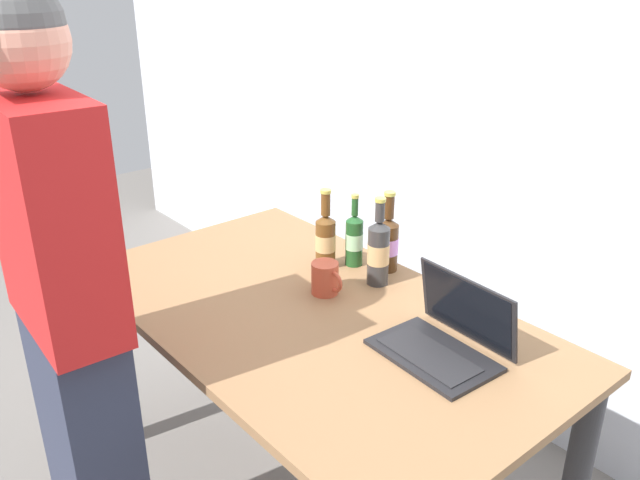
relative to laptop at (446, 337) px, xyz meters
The scene contains 9 objects.
desk 0.47m from the laptop, 161.36° to the right, with size 1.57×0.89×0.77m.
laptop is the anchor object (origin of this frame).
beer_bottle_amber 0.60m from the laptop, 162.06° to the left, with size 0.06×0.06×0.26m.
beer_bottle_brown 0.44m from the laptop, 160.56° to the left, with size 0.07×0.07×0.30m.
beer_bottle_dark 0.63m from the laptop, behind, with size 0.07×0.07×0.28m.
beer_bottle_green 0.53m from the laptop, 152.38° to the left, with size 0.07×0.07×0.28m.
person_figure 0.98m from the laptop, 123.48° to the right, with size 0.43×0.28×1.74m.
coffee_mug 0.47m from the laptop, behind, with size 0.12×0.09×0.11m.
back_wall 1.05m from the laptop, 116.28° to the left, with size 6.00×0.10×2.60m, color silver.
Camera 1 is at (1.35, -1.10, 1.77)m, focal length 36.62 mm.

